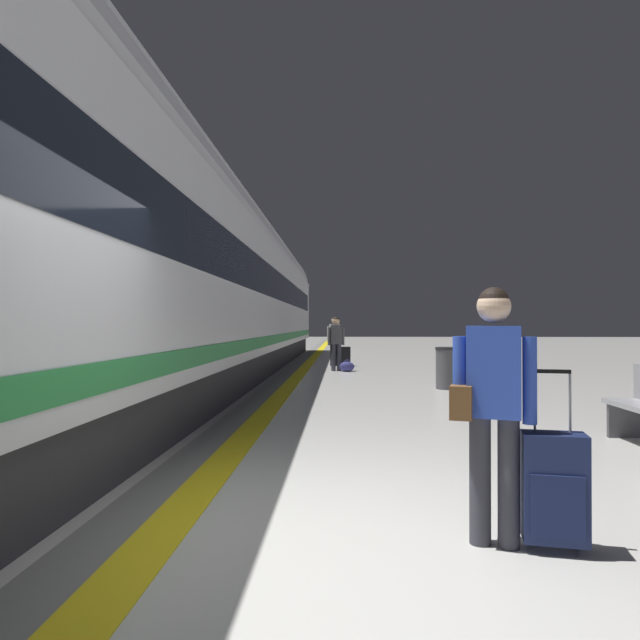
{
  "coord_description": "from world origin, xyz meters",
  "views": [
    {
      "loc": [
        0.55,
        -3.98,
        1.4
      ],
      "look_at": [
        0.23,
        4.2,
        1.47
      ],
      "focal_mm": 31.82,
      "sensor_mm": 36.0,
      "label": 1
    }
  ],
  "objects_px": {
    "suitcase_mid": "(344,356)",
    "rolling_suitcase_foreground": "(554,487)",
    "high_speed_train": "(204,278)",
    "passenger_near": "(336,340)",
    "traveller_foreground": "(492,396)",
    "waste_bin": "(446,368)",
    "duffel_bag_near": "(347,367)",
    "passenger_mid": "(335,337)"
  },
  "relations": [
    {
      "from": "passenger_near",
      "to": "waste_bin",
      "type": "xyz_separation_m",
      "value": [
        2.44,
        -4.68,
        -0.49
      ]
    },
    {
      "from": "high_speed_train",
      "to": "passenger_mid",
      "type": "height_order",
      "value": "high_speed_train"
    },
    {
      "from": "rolling_suitcase_foreground",
      "to": "traveller_foreground",
      "type": "bearing_deg",
      "value": 168.53
    },
    {
      "from": "duffel_bag_near",
      "to": "suitcase_mid",
      "type": "height_order",
      "value": "suitcase_mid"
    },
    {
      "from": "duffel_bag_near",
      "to": "suitcase_mid",
      "type": "xyz_separation_m",
      "value": [
        -0.08,
        2.21,
        0.2
      ]
    },
    {
      "from": "high_speed_train",
      "to": "passenger_near",
      "type": "xyz_separation_m",
      "value": [
        3.09,
        3.82,
        -1.56
      ]
    },
    {
      "from": "traveller_foreground",
      "to": "passenger_mid",
      "type": "relative_size",
      "value": 0.98
    },
    {
      "from": "duffel_bag_near",
      "to": "passenger_mid",
      "type": "height_order",
      "value": "passenger_mid"
    },
    {
      "from": "traveller_foreground",
      "to": "passenger_near",
      "type": "bearing_deg",
      "value": 94.85
    },
    {
      "from": "passenger_near",
      "to": "suitcase_mid",
      "type": "height_order",
      "value": "passenger_near"
    },
    {
      "from": "passenger_mid",
      "to": "passenger_near",
      "type": "bearing_deg",
      "value": -87.95
    },
    {
      "from": "rolling_suitcase_foreground",
      "to": "suitcase_mid",
      "type": "bearing_deg",
      "value": 94.67
    },
    {
      "from": "traveller_foreground",
      "to": "rolling_suitcase_foreground",
      "type": "xyz_separation_m",
      "value": [
        0.36,
        -0.07,
        -0.56
      ]
    },
    {
      "from": "passenger_near",
      "to": "duffel_bag_near",
      "type": "relative_size",
      "value": 3.7
    },
    {
      "from": "suitcase_mid",
      "to": "rolling_suitcase_foreground",
      "type": "bearing_deg",
      "value": -85.33
    },
    {
      "from": "passenger_near",
      "to": "duffel_bag_near",
      "type": "height_order",
      "value": "passenger_near"
    },
    {
      "from": "rolling_suitcase_foreground",
      "to": "duffel_bag_near",
      "type": "xyz_separation_m",
      "value": [
        -1.19,
        13.26,
        -0.24
      ]
    },
    {
      "from": "high_speed_train",
      "to": "duffel_bag_near",
      "type": "relative_size",
      "value": 82.42
    },
    {
      "from": "duffel_bag_near",
      "to": "suitcase_mid",
      "type": "bearing_deg",
      "value": 92.02
    },
    {
      "from": "high_speed_train",
      "to": "suitcase_mid",
      "type": "relative_size",
      "value": 55.63
    },
    {
      "from": "passenger_near",
      "to": "suitcase_mid",
      "type": "xyz_separation_m",
      "value": [
        0.24,
        1.94,
        -0.59
      ]
    },
    {
      "from": "high_speed_train",
      "to": "passenger_mid",
      "type": "bearing_deg",
      "value": 63.18
    },
    {
      "from": "traveller_foreground",
      "to": "suitcase_mid",
      "type": "bearing_deg",
      "value": 93.34
    },
    {
      "from": "rolling_suitcase_foreground",
      "to": "waste_bin",
      "type": "bearing_deg",
      "value": 83.97
    },
    {
      "from": "high_speed_train",
      "to": "waste_bin",
      "type": "bearing_deg",
      "value": -8.88
    },
    {
      "from": "passenger_mid",
      "to": "high_speed_train",
      "type": "bearing_deg",
      "value": -116.82
    },
    {
      "from": "suitcase_mid",
      "to": "waste_bin",
      "type": "height_order",
      "value": "waste_bin"
    },
    {
      "from": "high_speed_train",
      "to": "passenger_near",
      "type": "distance_m",
      "value": 5.16
    },
    {
      "from": "passenger_mid",
      "to": "suitcase_mid",
      "type": "bearing_deg",
      "value": -32.22
    },
    {
      "from": "traveller_foreground",
      "to": "waste_bin",
      "type": "distance_m",
      "value": 8.87
    },
    {
      "from": "traveller_foreground",
      "to": "duffel_bag_near",
      "type": "height_order",
      "value": "traveller_foreground"
    },
    {
      "from": "duffel_bag_near",
      "to": "suitcase_mid",
      "type": "relative_size",
      "value": 0.67
    },
    {
      "from": "traveller_foreground",
      "to": "duffel_bag_near",
      "type": "bearing_deg",
      "value": 93.57
    },
    {
      "from": "high_speed_train",
      "to": "waste_bin",
      "type": "height_order",
      "value": "high_speed_train"
    },
    {
      "from": "high_speed_train",
      "to": "traveller_foreground",
      "type": "xyz_separation_m",
      "value": [
        4.23,
        -9.62,
        -1.56
      ]
    },
    {
      "from": "high_speed_train",
      "to": "duffel_bag_near",
      "type": "height_order",
      "value": "high_speed_train"
    },
    {
      "from": "traveller_foreground",
      "to": "passenger_mid",
      "type": "distance_m",
      "value": 15.64
    },
    {
      "from": "passenger_near",
      "to": "waste_bin",
      "type": "relative_size",
      "value": 1.79
    },
    {
      "from": "passenger_mid",
      "to": "waste_bin",
      "type": "distance_m",
      "value": 7.3
    },
    {
      "from": "suitcase_mid",
      "to": "passenger_near",
      "type": "bearing_deg",
      "value": -97.11
    },
    {
      "from": "rolling_suitcase_foreground",
      "to": "waste_bin",
      "type": "height_order",
      "value": "rolling_suitcase_foreground"
    },
    {
      "from": "traveller_foreground",
      "to": "passenger_near",
      "type": "relative_size",
      "value": 1.01
    }
  ]
}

